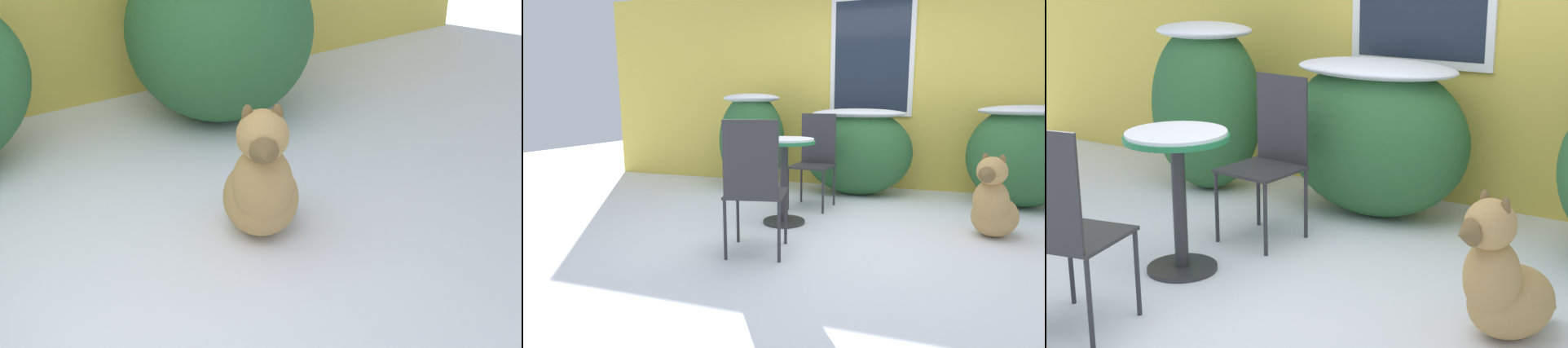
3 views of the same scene
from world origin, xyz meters
The scene contains 8 objects.
ground_plane centered at (0.00, 0.00, 0.00)m, with size 16.00×16.00×0.00m, color white.
house_wall centered at (0.00, 2.20, 1.35)m, with size 8.00×0.10×2.66m.
shrub_left centered at (-1.46, 1.56, 0.66)m, with size 0.87×0.70×1.24m.
shrub_middle centered at (-0.11, 1.64, 0.56)m, with size 1.31×0.76×1.06m.
patio_table centered at (-0.58, 0.20, 0.58)m, with size 0.57×0.57×0.80m.
patio_chair_near_table centered at (-0.47, 0.92, 0.54)m, with size 0.47×0.47×1.01m.
patio_chair_far_side centered at (-0.52, -0.67, 0.54)m, with size 0.50×0.50×1.01m.
dog centered at (1.21, 0.33, 0.27)m, with size 0.52×0.63×0.72m.
Camera 3 is at (2.20, -3.00, 1.74)m, focal length 55.00 mm.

